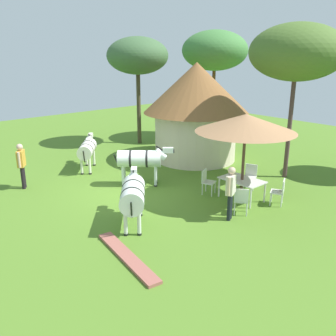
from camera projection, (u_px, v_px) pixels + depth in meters
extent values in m
plane|color=#517A26|center=(131.00, 192.00, 13.65)|extent=(36.00, 36.00, 0.00)
cylinder|color=beige|center=(195.00, 136.00, 17.48)|extent=(3.80, 3.80, 2.24)
cone|color=brown|center=(196.00, 88.00, 16.80)|extent=(4.85, 4.85, 2.25)
cylinder|color=brown|center=(243.00, 166.00, 12.59)|extent=(0.10, 0.10, 2.41)
cone|color=#A7774F|center=(246.00, 123.00, 12.13)|extent=(3.35, 3.35, 0.59)
cube|color=silver|center=(242.00, 180.00, 12.74)|extent=(1.50, 0.92, 0.04)
cylinder|color=silver|center=(233.00, 182.00, 13.58)|extent=(0.06, 0.06, 0.70)
cylinder|color=silver|center=(265.00, 193.00, 12.60)|extent=(0.06, 0.06, 0.70)
cylinder|color=silver|center=(219.00, 187.00, 13.09)|extent=(0.06, 0.06, 0.70)
cylinder|color=silver|center=(251.00, 198.00, 12.11)|extent=(0.06, 0.06, 0.70)
cube|color=silver|center=(209.00, 182.00, 13.30)|extent=(0.56, 0.57, 0.04)
cube|color=silver|center=(204.00, 176.00, 13.31)|extent=(0.21, 0.42, 0.45)
cylinder|color=silver|center=(215.00, 187.00, 13.46)|extent=(0.04, 0.04, 0.45)
cylinder|color=silver|center=(212.00, 191.00, 13.13)|extent=(0.04, 0.04, 0.45)
cylinder|color=silver|center=(206.00, 186.00, 13.61)|extent=(0.04, 0.04, 0.45)
cylinder|color=silver|center=(202.00, 189.00, 13.28)|extent=(0.04, 0.04, 0.45)
cube|color=white|center=(241.00, 200.00, 11.70)|extent=(0.60, 0.60, 0.04)
cube|color=white|center=(241.00, 196.00, 11.46)|extent=(0.38, 0.30, 0.45)
cylinder|color=white|center=(235.00, 204.00, 11.97)|extent=(0.04, 0.04, 0.45)
cylinder|color=white|center=(247.00, 205.00, 11.90)|extent=(0.04, 0.04, 0.45)
cylinder|color=white|center=(234.00, 209.00, 11.64)|extent=(0.04, 0.04, 0.45)
cylinder|color=white|center=(247.00, 210.00, 11.57)|extent=(0.04, 0.04, 0.45)
cube|color=white|center=(277.00, 192.00, 12.39)|extent=(0.57, 0.58, 0.04)
cube|color=white|center=(284.00, 186.00, 12.25)|extent=(0.23, 0.41, 0.45)
cylinder|color=white|center=(270.00, 199.00, 12.35)|extent=(0.04, 0.04, 0.45)
cylinder|color=white|center=(272.00, 195.00, 12.69)|extent=(0.04, 0.04, 0.45)
cylinder|color=white|center=(281.00, 201.00, 12.22)|extent=(0.04, 0.04, 0.45)
cylinder|color=white|center=(283.00, 197.00, 12.56)|extent=(0.04, 0.04, 0.45)
cube|color=silver|center=(250.00, 177.00, 13.85)|extent=(0.57, 0.56, 0.04)
cube|color=silver|center=(251.00, 170.00, 13.94)|extent=(0.42, 0.21, 0.45)
cylinder|color=silver|center=(253.00, 185.00, 13.68)|extent=(0.04, 0.04, 0.45)
cylinder|color=silver|center=(243.00, 183.00, 13.84)|extent=(0.04, 0.04, 0.45)
cylinder|color=silver|center=(255.00, 182.00, 13.99)|extent=(0.04, 0.04, 0.45)
cylinder|color=silver|center=(245.00, 181.00, 14.15)|extent=(0.04, 0.04, 0.45)
cylinder|color=black|center=(230.00, 206.00, 11.35)|extent=(0.12, 0.12, 0.85)
cylinder|color=black|center=(229.00, 207.00, 11.22)|extent=(0.12, 0.12, 0.85)
cube|color=beige|center=(231.00, 184.00, 11.07)|extent=(0.38, 0.51, 0.60)
cylinder|color=beige|center=(233.00, 181.00, 11.29)|extent=(0.09, 0.09, 0.57)
cylinder|color=beige|center=(229.00, 187.00, 10.84)|extent=(0.09, 0.09, 0.57)
sphere|color=beige|center=(232.00, 171.00, 10.94)|extent=(0.23, 0.23, 0.23)
cylinder|color=black|center=(24.00, 177.00, 13.96)|extent=(0.13, 0.13, 0.86)
cylinder|color=black|center=(23.00, 178.00, 13.81)|extent=(0.13, 0.13, 0.86)
cube|color=gold|center=(21.00, 159.00, 13.66)|extent=(0.51, 0.44, 0.61)
cylinder|color=beige|center=(23.00, 156.00, 13.91)|extent=(0.09, 0.09, 0.57)
cylinder|color=beige|center=(19.00, 160.00, 13.41)|extent=(0.09, 0.09, 0.57)
sphere|color=beige|center=(19.00, 147.00, 13.53)|extent=(0.23, 0.23, 0.23)
cylinder|color=silver|center=(133.00, 194.00, 10.75)|extent=(1.75, 1.60, 0.69)
cylinder|color=black|center=(132.00, 199.00, 10.43)|extent=(0.50, 0.59, 0.70)
cylinder|color=black|center=(133.00, 190.00, 11.04)|extent=(0.50, 0.59, 0.70)
cylinder|color=silver|center=(134.00, 179.00, 11.51)|extent=(0.62, 0.58, 0.51)
cube|color=silver|center=(134.00, 171.00, 11.72)|extent=(0.42, 0.39, 0.20)
cube|color=black|center=(134.00, 170.00, 11.90)|extent=(0.17, 0.17, 0.12)
cube|color=black|center=(134.00, 173.00, 11.45)|extent=(0.31, 0.26, 0.28)
cylinder|color=silver|center=(128.00, 205.00, 11.55)|extent=(0.11, 0.11, 0.73)
cylinder|color=black|center=(128.00, 215.00, 11.65)|extent=(0.13, 0.13, 0.06)
cylinder|color=silver|center=(140.00, 205.00, 11.56)|extent=(0.11, 0.11, 0.73)
cylinder|color=black|center=(140.00, 215.00, 11.66)|extent=(0.13, 0.13, 0.06)
cylinder|color=silver|center=(126.00, 224.00, 10.32)|extent=(0.11, 0.11, 0.73)
cylinder|color=black|center=(126.00, 234.00, 10.42)|extent=(0.13, 0.13, 0.06)
cylinder|color=silver|center=(139.00, 223.00, 10.33)|extent=(0.11, 0.11, 0.73)
cylinder|color=black|center=(139.00, 234.00, 10.43)|extent=(0.13, 0.13, 0.06)
cylinder|color=black|center=(131.00, 210.00, 9.93)|extent=(0.21, 0.19, 0.53)
cylinder|color=silver|center=(139.00, 159.00, 14.04)|extent=(1.57, 1.64, 0.64)
cylinder|color=black|center=(131.00, 159.00, 14.04)|extent=(0.54, 0.50, 0.65)
cylinder|color=black|center=(147.00, 159.00, 14.03)|extent=(0.54, 0.50, 0.65)
cylinder|color=silver|center=(161.00, 154.00, 13.97)|extent=(0.57, 0.59, 0.49)
cube|color=silver|center=(168.00, 150.00, 13.92)|extent=(0.40, 0.42, 0.20)
cube|color=black|center=(173.00, 151.00, 13.93)|extent=(0.17, 0.17, 0.12)
cube|color=black|center=(161.00, 149.00, 13.91)|extent=(0.28, 0.30, 0.28)
cylinder|color=silver|center=(156.00, 173.00, 14.40)|extent=(0.11, 0.11, 0.81)
cylinder|color=black|center=(156.00, 183.00, 14.51)|extent=(0.13, 0.13, 0.06)
cylinder|color=silver|center=(155.00, 176.00, 14.06)|extent=(0.11, 0.11, 0.81)
cylinder|color=black|center=(156.00, 186.00, 14.17)|extent=(0.13, 0.13, 0.06)
cylinder|color=silver|center=(124.00, 173.00, 14.41)|extent=(0.11, 0.11, 0.81)
cylinder|color=black|center=(125.00, 182.00, 14.52)|extent=(0.13, 0.13, 0.06)
cylinder|color=silver|center=(123.00, 176.00, 14.07)|extent=(0.11, 0.11, 0.81)
cylinder|color=black|center=(123.00, 186.00, 14.19)|extent=(0.13, 0.13, 0.06)
cylinder|color=black|center=(117.00, 161.00, 14.08)|extent=(0.20, 0.21, 0.53)
cylinder|color=silver|center=(87.00, 149.00, 15.89)|extent=(1.66, 1.50, 0.60)
cylinder|color=black|center=(86.00, 151.00, 15.57)|extent=(0.45, 0.53, 0.62)
cylinder|color=black|center=(88.00, 147.00, 16.17)|extent=(0.45, 0.53, 0.62)
cylinder|color=silver|center=(90.00, 140.00, 16.61)|extent=(0.58, 0.54, 0.48)
cube|color=silver|center=(90.00, 136.00, 16.83)|extent=(0.42, 0.39, 0.20)
cube|color=black|center=(91.00, 135.00, 17.01)|extent=(0.17, 0.17, 0.12)
cube|color=black|center=(89.00, 136.00, 16.55)|extent=(0.31, 0.26, 0.28)
cylinder|color=silver|center=(86.00, 158.00, 16.65)|extent=(0.11, 0.11, 0.71)
cylinder|color=black|center=(87.00, 165.00, 16.75)|extent=(0.13, 0.13, 0.06)
cylinder|color=silver|center=(94.00, 158.00, 16.67)|extent=(0.11, 0.11, 0.71)
cylinder|color=black|center=(94.00, 165.00, 16.76)|extent=(0.13, 0.13, 0.06)
cylinder|color=silver|center=(82.00, 166.00, 15.46)|extent=(0.11, 0.11, 0.71)
cylinder|color=black|center=(82.00, 174.00, 15.56)|extent=(0.13, 0.13, 0.06)
cylinder|color=silver|center=(90.00, 166.00, 15.48)|extent=(0.11, 0.11, 0.71)
cylinder|color=black|center=(90.00, 173.00, 15.58)|extent=(0.13, 0.13, 0.06)
cylinder|color=black|center=(84.00, 157.00, 15.09)|extent=(0.21, 0.19, 0.53)
cylinder|color=#4F3636|center=(289.00, 130.00, 14.66)|extent=(0.17, 0.17, 3.94)
ellipsoid|color=#486728|center=(297.00, 52.00, 13.77)|extent=(3.57, 3.57, 2.14)
cylinder|color=#433A26|center=(139.00, 109.00, 20.30)|extent=(0.22, 0.22, 3.83)
ellipsoid|color=#3E6138|center=(138.00, 56.00, 19.45)|extent=(3.26, 3.26, 1.96)
cylinder|color=#57331A|center=(213.00, 105.00, 21.35)|extent=(0.19, 0.19, 3.98)
ellipsoid|color=#407939|center=(215.00, 50.00, 20.44)|extent=(3.66, 3.66, 2.19)
cube|color=#A15A4E|center=(127.00, 257.00, 9.26)|extent=(2.82, 0.80, 0.08)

